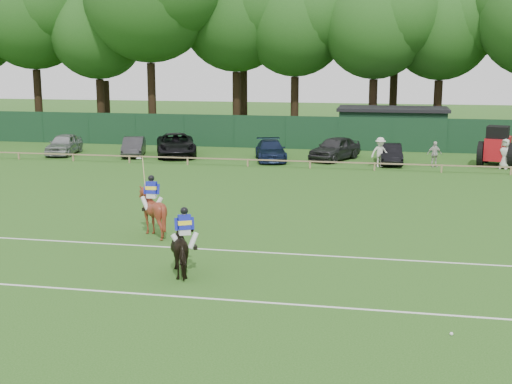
% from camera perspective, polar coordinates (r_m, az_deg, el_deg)
% --- Properties ---
extents(ground, '(160.00, 160.00, 0.00)m').
position_cam_1_polar(ground, '(25.92, -2.38, -4.27)').
color(ground, '#1E4C14').
rests_on(ground, ground).
extents(horse_dark, '(1.67, 2.16, 1.66)m').
position_cam_1_polar(horse_dark, '(22.19, -5.94, -4.76)').
color(horse_dark, black).
rests_on(horse_dark, ground).
extents(horse_chestnut, '(1.62, 1.80, 1.89)m').
position_cam_1_polar(horse_chestnut, '(27.11, -8.65, -1.64)').
color(horse_chestnut, maroon).
rests_on(horse_chestnut, ground).
extents(sedan_silver, '(2.38, 4.56, 1.48)m').
position_cam_1_polar(sedan_silver, '(50.98, -15.70, 3.86)').
color(sedan_silver, '#9FA2A4').
rests_on(sedan_silver, ground).
extents(sedan_grey, '(2.43, 4.25, 1.32)m').
position_cam_1_polar(sedan_grey, '(49.11, -10.16, 3.74)').
color(sedan_grey, '#313033').
rests_on(sedan_grey, ground).
extents(suv_black, '(4.41, 6.24, 1.58)m').
position_cam_1_polar(suv_black, '(48.63, -6.68, 3.92)').
color(suv_black, black).
rests_on(suv_black, ground).
extents(sedan_navy, '(3.02, 5.00, 1.35)m').
position_cam_1_polar(sedan_navy, '(46.28, 1.23, 3.48)').
color(sedan_navy, '#111C36').
rests_on(sedan_navy, ground).
extents(hatch_grey, '(3.66, 5.02, 1.59)m').
position_cam_1_polar(hatch_grey, '(46.77, 6.59, 3.64)').
color(hatch_grey, '#2D2D2F').
rests_on(hatch_grey, ground).
extents(estate_black, '(1.69, 4.08, 1.31)m').
position_cam_1_polar(estate_black, '(45.59, 11.13, 3.13)').
color(estate_black, black).
rests_on(estate_black, ground).
extents(spectator_left, '(1.40, 1.15, 1.89)m').
position_cam_1_polar(spectator_left, '(44.19, 10.31, 3.28)').
color(spectator_left, silver).
rests_on(spectator_left, ground).
extents(spectator_mid, '(1.03, 0.68, 1.63)m').
position_cam_1_polar(spectator_mid, '(45.00, 14.64, 3.08)').
color(spectator_mid, beige).
rests_on(spectator_mid, ground).
extents(spectator_right, '(1.10, 1.00, 1.89)m').
position_cam_1_polar(spectator_right, '(45.42, 20.03, 3.00)').
color(spectator_right, beige).
rests_on(spectator_right, ground).
extents(rider_dark, '(0.89, 0.59, 1.41)m').
position_cam_1_polar(rider_dark, '(21.99, -5.97, -2.91)').
color(rider_dark, silver).
rests_on(rider_dark, ground).
extents(rider_chestnut, '(0.94, 0.56, 2.05)m').
position_cam_1_polar(rider_chestnut, '(26.93, -8.71, 0.05)').
color(rider_chestnut, silver).
rests_on(rider_chestnut, ground).
extents(polo_ball, '(0.09, 0.09, 0.09)m').
position_cam_1_polar(polo_ball, '(18.31, 15.98, -11.29)').
color(polo_ball, silver).
rests_on(polo_ball, ground).
extents(pitch_lines, '(60.00, 5.10, 0.01)m').
position_cam_1_polar(pitch_lines, '(22.67, -4.46, -6.57)').
color(pitch_lines, silver).
rests_on(pitch_lines, ground).
extents(pitch_rail, '(62.10, 0.10, 0.50)m').
position_cam_1_polar(pitch_rail, '(43.17, 3.21, 2.59)').
color(pitch_rail, '#997F5B').
rests_on(pitch_rail, ground).
extents(perimeter_fence, '(92.08, 0.08, 2.50)m').
position_cam_1_polar(perimeter_fence, '(51.92, 4.61, 4.93)').
color(perimeter_fence, '#14351E').
rests_on(perimeter_fence, ground).
extents(utility_shed, '(8.40, 4.40, 3.04)m').
position_cam_1_polar(utility_shed, '(54.54, 11.29, 5.36)').
color(utility_shed, '#14331E').
rests_on(utility_shed, ground).
extents(tree_row, '(96.00, 12.00, 21.00)m').
position_cam_1_polar(tree_row, '(59.80, 7.39, 4.50)').
color(tree_row, '#26561C').
rests_on(tree_row, ground).
extents(tractor, '(2.73, 3.48, 2.59)m').
position_cam_1_polar(tractor, '(46.45, 19.47, 3.55)').
color(tractor, '#AD1017').
rests_on(tractor, ground).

